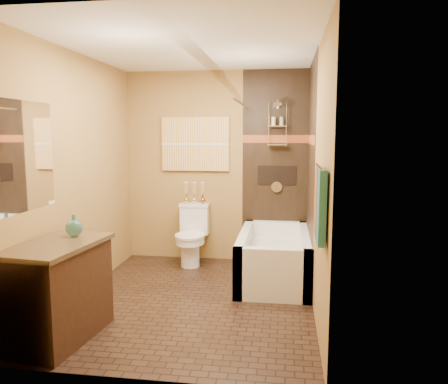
% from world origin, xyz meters
% --- Properties ---
extents(floor, '(3.00, 3.00, 0.00)m').
position_xyz_m(floor, '(0.00, 0.00, 0.00)').
color(floor, black).
rests_on(floor, ground).
extents(wall_left, '(0.02, 3.00, 2.50)m').
position_xyz_m(wall_left, '(-1.20, 0.00, 1.25)').
color(wall_left, '#A17B3E').
rests_on(wall_left, floor).
extents(wall_right, '(0.02, 3.00, 2.50)m').
position_xyz_m(wall_right, '(1.20, 0.00, 1.25)').
color(wall_right, '#A17B3E').
rests_on(wall_right, floor).
extents(wall_back, '(2.40, 0.02, 2.50)m').
position_xyz_m(wall_back, '(0.00, 1.50, 1.25)').
color(wall_back, '#A17B3E').
rests_on(wall_back, floor).
extents(wall_front, '(2.40, 0.02, 2.50)m').
position_xyz_m(wall_front, '(0.00, -1.50, 1.25)').
color(wall_front, '#A17B3E').
rests_on(wall_front, floor).
extents(ceiling, '(3.00, 3.00, 0.00)m').
position_xyz_m(ceiling, '(0.00, 0.00, 2.50)').
color(ceiling, silver).
rests_on(ceiling, wall_back).
extents(alcove_tile_back, '(0.85, 0.01, 2.50)m').
position_xyz_m(alcove_tile_back, '(0.78, 1.49, 1.25)').
color(alcove_tile_back, black).
rests_on(alcove_tile_back, wall_back).
extents(alcove_tile_right, '(0.01, 1.50, 2.50)m').
position_xyz_m(alcove_tile_right, '(1.19, 0.75, 1.25)').
color(alcove_tile_right, black).
rests_on(alcove_tile_right, wall_right).
extents(mosaic_band_back, '(0.85, 0.01, 0.10)m').
position_xyz_m(mosaic_band_back, '(0.78, 1.48, 1.62)').
color(mosaic_band_back, maroon).
rests_on(mosaic_band_back, alcove_tile_back).
extents(mosaic_band_right, '(0.01, 1.50, 0.10)m').
position_xyz_m(mosaic_band_right, '(1.18, 0.75, 1.62)').
color(mosaic_band_right, maroon).
rests_on(mosaic_band_right, alcove_tile_right).
extents(alcove_niche, '(0.50, 0.01, 0.25)m').
position_xyz_m(alcove_niche, '(0.80, 1.48, 1.15)').
color(alcove_niche, black).
rests_on(alcove_niche, alcove_tile_back).
extents(shower_fixtures, '(0.24, 0.33, 1.16)m').
position_xyz_m(shower_fixtures, '(0.80, 1.38, 1.67)').
color(shower_fixtures, silver).
rests_on(shower_fixtures, floor).
extents(curtain_rod, '(0.03, 1.55, 0.03)m').
position_xyz_m(curtain_rod, '(0.40, 0.75, 2.02)').
color(curtain_rod, silver).
rests_on(curtain_rod, wall_back).
extents(towel_bar, '(0.02, 0.55, 0.02)m').
position_xyz_m(towel_bar, '(1.15, -1.05, 1.45)').
color(towel_bar, silver).
rests_on(towel_bar, wall_right).
extents(towel_teal, '(0.05, 0.22, 0.52)m').
position_xyz_m(towel_teal, '(1.16, -1.18, 1.18)').
color(towel_teal, '#226672').
rests_on(towel_teal, towel_bar).
extents(towel_rust, '(0.05, 0.22, 0.52)m').
position_xyz_m(towel_rust, '(1.16, -0.92, 1.18)').
color(towel_rust, brown).
rests_on(towel_rust, towel_bar).
extents(sunset_painting, '(0.90, 0.04, 0.70)m').
position_xyz_m(sunset_painting, '(-0.28, 1.48, 1.55)').
color(sunset_painting, gold).
rests_on(sunset_painting, wall_back).
extents(vanity_mirror, '(0.01, 1.00, 0.90)m').
position_xyz_m(vanity_mirror, '(-1.19, -1.00, 1.50)').
color(vanity_mirror, white).
rests_on(vanity_mirror, wall_left).
extents(bathtub, '(0.80, 1.50, 0.55)m').
position_xyz_m(bathtub, '(0.80, 0.75, 0.22)').
color(bathtub, white).
rests_on(bathtub, floor).
extents(toilet, '(0.39, 0.58, 0.77)m').
position_xyz_m(toilet, '(-0.28, 1.22, 0.39)').
color(toilet, white).
rests_on(toilet, floor).
extents(vanity, '(0.66, 0.97, 0.81)m').
position_xyz_m(vanity, '(-0.92, -1.00, 0.41)').
color(vanity, black).
rests_on(vanity, floor).
extents(teal_bottle, '(0.18, 0.18, 0.23)m').
position_xyz_m(teal_bottle, '(-0.87, -0.76, 0.90)').
color(teal_bottle, '#236960').
rests_on(teal_bottle, vanity).
extents(bud_vases, '(0.28, 0.06, 0.28)m').
position_xyz_m(bud_vases, '(-0.28, 1.39, 0.92)').
color(bud_vases, gold).
rests_on(bud_vases, toilet).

